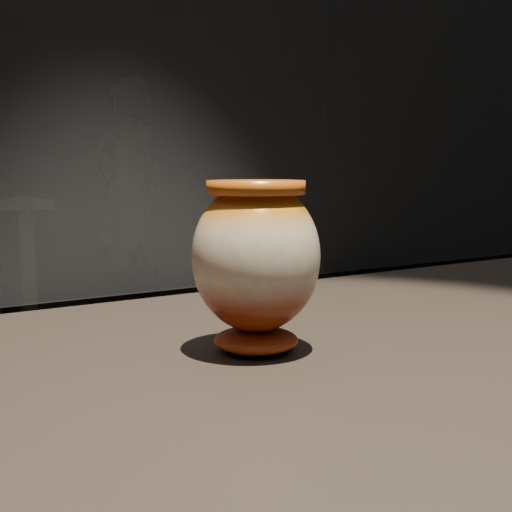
% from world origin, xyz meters
% --- Properties ---
extents(main_vase, '(0.17, 0.17, 0.19)m').
position_xyz_m(main_vase, '(-0.02, 0.04, 1.00)').
color(main_vase, maroon).
rests_on(main_vase, display_plinth).
extents(visitor, '(0.72, 0.57, 1.73)m').
position_xyz_m(visitor, '(1.66, 4.43, 0.87)').
color(visitor, black).
rests_on(visitor, ground).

